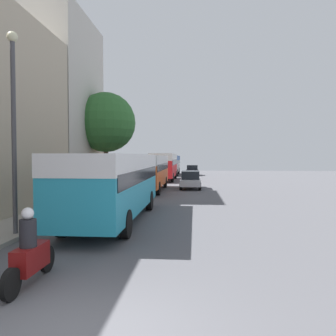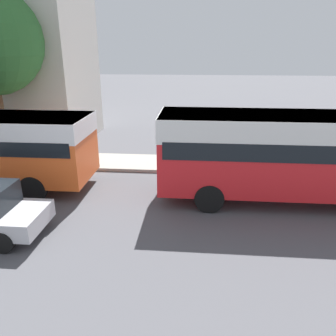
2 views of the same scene
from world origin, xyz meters
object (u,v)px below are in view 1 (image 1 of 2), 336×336
bus_rear (170,162)px  pedestrian_near_curb (136,172)px  bus_third_in_line (164,163)px  car_far_curb (190,180)px  bus_following (148,168)px  motorcycle_behind_lead (30,254)px  car_crossing (192,170)px  bus_lead (114,178)px

bus_rear → pedestrian_near_curb: 14.96m
bus_third_in_line → car_far_curb: (3.21, -9.76, -1.24)m
bus_following → bus_third_in_line: 11.95m
bus_rear → pedestrian_near_curb: (-2.66, -14.70, -0.81)m
bus_third_in_line → bus_rear: size_ratio=1.00×
motorcycle_behind_lead → car_far_curb: (3.25, 21.76, 0.11)m
bus_following → car_far_curb: 4.24m
motorcycle_behind_lead → bus_following: bearing=90.7°
bus_third_in_line → car_crossing: bus_third_in_line is taller
bus_following → pedestrian_near_curb: (-2.48, 8.25, -0.79)m
bus_lead → bus_following: bus_lead is taller
bus_following → bus_lead: bearing=-88.5°
bus_following → pedestrian_near_curb: bearing=106.7°
bus_lead → bus_third_in_line: 24.33m
bus_lead → bus_rear: bus_lead is taller
bus_rear → motorcycle_behind_lead: (0.04, -42.52, -1.21)m
car_far_curb → bus_lead: bearing=77.8°
bus_rear → pedestrian_near_curb: size_ratio=5.08×
bus_lead → motorcycle_behind_lead: 7.29m
bus_following → bus_rear: bus_rear is taller
bus_following → motorcycle_behind_lead: size_ratio=4.09×
car_crossing → motorcycle_behind_lead: bearing=85.5°
bus_rear → pedestrian_near_curb: bearing=-100.3°
bus_rear → bus_following: bearing=-90.4°
bus_lead → motorcycle_behind_lead: (-0.11, -7.19, -1.22)m
bus_lead → motorcycle_behind_lead: size_ratio=4.32×
bus_rear → motorcycle_behind_lead: bus_rear is taller
bus_third_in_line → car_far_curb: bearing=-71.8°
pedestrian_near_curb → car_far_curb: bearing=-45.6°
bus_lead → bus_following: (-0.33, 12.38, -0.02)m
bus_rear → pedestrian_near_curb: bus_rear is taller
car_crossing → car_far_curb: (-0.02, -20.09, 0.01)m
motorcycle_behind_lead → car_far_curb: size_ratio=0.54×
bus_lead → pedestrian_near_curb: bearing=97.8°
motorcycle_behind_lead → car_crossing: 41.97m
car_crossing → bus_third_in_line: bearing=72.6°
bus_following → bus_rear: size_ratio=0.99×
bus_third_in_line → motorcycle_behind_lead: 31.55m
pedestrian_near_curb → car_crossing: bearing=66.9°
motorcycle_behind_lead → car_far_curb: bearing=81.5°
pedestrian_near_curb → bus_third_in_line: bearing=53.5°
car_far_curb → pedestrian_near_curb: 8.50m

